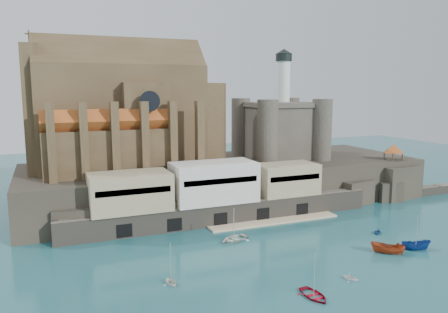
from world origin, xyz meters
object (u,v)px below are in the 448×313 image
church (130,116)px  pavilion (394,149)px  boat_1 (350,280)px  boat_0 (314,297)px  boat_2 (416,250)px  castle_keep (280,127)px

church → pavilion: (66.13, -15.85, -9.40)m
boat_1 → boat_0: bearing=171.5°
church → boat_0: 62.28m
church → boat_2: size_ratio=8.75×
pavilion → boat_1: bearing=-138.9°
church → boat_0: bearing=-75.8°
castle_keep → pavilion: (25.92, -15.08, -5.59)m
boat_0 → boat_2: bearing=14.3°
castle_keep → boat_1: bearing=-108.3°
church → castle_keep: 40.39m
pavilion → boat_2: bearing=-127.3°
castle_keep → pavilion: castle_keep is taller
pavilion → boat_0: bearing=-141.9°
castle_keep → boat_1: castle_keep is taller
boat_0 → boat_2: 28.44m
boat_0 → boat_1: bearing=14.7°
castle_keep → boat_0: size_ratio=5.52×
church → boat_2: bearing=-49.2°
boat_0 → castle_keep: bearing=62.5°
castle_keep → pavilion: bearing=-30.2°
church → boat_0: size_ratio=8.86×
pavilion → church: bearing=166.5°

